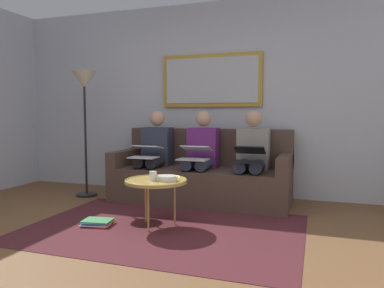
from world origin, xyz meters
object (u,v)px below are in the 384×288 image
object	(u,v)px
framed_mirror	(211,80)
bowl	(167,178)
cup	(153,176)
laptop_black	(249,155)
magazine_stack	(98,222)
laptop_silver	(195,153)
laptop_white	(146,151)
standing_lamp	(84,93)
person_left	(252,155)
coffee_table	(156,182)
person_right	(154,151)
couch	(202,176)
person_middle	(201,153)

from	to	relation	value
framed_mirror	bowl	size ratio (longest dim) A/B	7.45
cup	laptop_black	distance (m)	1.22
magazine_stack	laptop_black	bearing A→B (deg)	-140.19
laptop_silver	laptop_white	xyz separation A→B (m)	(0.64, 0.01, 0.00)
laptop_white	magazine_stack	world-z (taller)	laptop_white
bowl	magazine_stack	size ratio (longest dim) A/B	0.58
standing_lamp	framed_mirror	bearing A→B (deg)	-157.07
laptop_black	magazine_stack	xyz separation A→B (m)	(1.30, 1.08, -0.60)
person_left	cup	bearing A→B (deg)	57.36
laptop_white	person_left	bearing A→B (deg)	-169.20
laptop_white	standing_lamp	size ratio (longest dim) A/B	0.22
coffee_table	magazine_stack	xyz separation A→B (m)	(0.56, 0.16, -0.41)
person_left	bowl	bearing A→B (deg)	61.61
bowl	person_right	distance (m)	1.33
couch	laptop_silver	size ratio (longest dim) A/B	5.85
cup	magazine_stack	bearing A→B (deg)	13.40
person_middle	magazine_stack	xyz separation A→B (m)	(0.66, 1.31, -0.58)
person_left	person_right	xyz separation A→B (m)	(1.28, 0.00, 0.00)
bowl	coffee_table	bearing A→B (deg)	-0.20
magazine_stack	standing_lamp	world-z (taller)	standing_lamp
coffee_table	laptop_white	xyz separation A→B (m)	(0.54, -0.90, 0.19)
person_middle	standing_lamp	size ratio (longest dim) A/B	0.69
person_right	standing_lamp	distance (m)	1.20
couch	cup	world-z (taller)	couch
laptop_black	laptop_silver	size ratio (longest dim) A/B	1.06
laptop_white	magazine_stack	xyz separation A→B (m)	(0.02, 1.06, -0.60)
framed_mirror	person_left	bearing A→B (deg)	144.47
framed_mirror	person_middle	bearing A→B (deg)	90.00
laptop_silver	magazine_stack	bearing A→B (deg)	58.41
person_middle	person_right	distance (m)	0.64
couch	bowl	bearing A→B (deg)	90.88
bowl	standing_lamp	world-z (taller)	standing_lamp
cup	person_middle	distance (m)	1.19
couch	laptop_white	size ratio (longest dim) A/B	6.07
framed_mirror	person_left	xyz separation A→B (m)	(-0.64, 0.46, -0.94)
framed_mirror	standing_lamp	size ratio (longest dim) A/B	0.83
laptop_silver	standing_lamp	distance (m)	1.72
person_left	standing_lamp	bearing A→B (deg)	5.19
person_left	person_right	world-z (taller)	same
couch	framed_mirror	world-z (taller)	framed_mirror
coffee_table	couch	bearing A→B (deg)	-94.60
couch	framed_mirror	xyz separation A→B (m)	(0.00, -0.39, 1.24)
laptop_white	person_right	bearing A→B (deg)	-90.00
standing_lamp	couch	bearing A→B (deg)	-170.20
couch	person_left	distance (m)	0.71
magazine_stack	standing_lamp	bearing A→B (deg)	-51.31
person_right	magazine_stack	size ratio (longest dim) A/B	3.55
laptop_silver	person_left	bearing A→B (deg)	-159.88
cup	bowl	distance (m)	0.14
coffee_table	laptop_silver	xyz separation A→B (m)	(-0.10, -0.91, 0.19)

